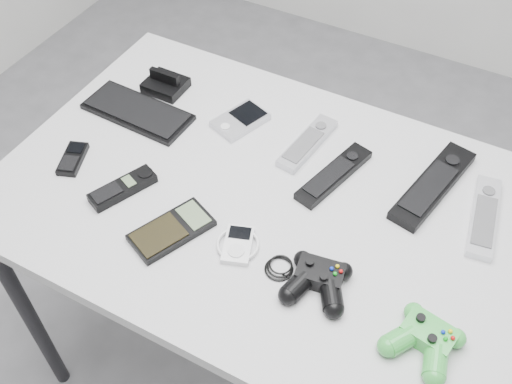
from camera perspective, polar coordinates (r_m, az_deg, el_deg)
The scene contains 15 objects.
floor at distance 1.90m, azimuth 1.56°, elevation -15.63°, with size 3.50×3.50×0.00m, color slate.
desk at distance 1.28m, azimuth 1.75°, elevation -2.67°, with size 1.16×0.74×0.78m.
pda_keyboard at distance 1.44m, azimuth -11.22°, elevation 7.55°, with size 0.26×0.11×0.02m, color black.
dock_bracket at distance 1.49m, azimuth -8.66°, elevation 10.43°, with size 0.09×0.08×0.05m, color black.
pda at distance 1.39m, azimuth -1.50°, elevation 6.89°, with size 0.08×0.12×0.02m, color #B4B4BC.
remote_silver_a at distance 1.34m, azimuth 4.94°, elevation 4.72°, with size 0.05×0.19×0.02m, color #B4B4BC.
remote_black_a at distance 1.28m, azimuth 7.44°, elevation 1.69°, with size 0.05×0.21×0.02m, color black.
remote_black_b at distance 1.30m, azimuth 16.54°, elevation 0.70°, with size 0.06×0.26×0.03m, color black.
remote_silver_b at distance 1.27m, azimuth 20.92°, elevation -2.15°, with size 0.05×0.21×0.02m, color silver.
mobile_phone at distance 1.36m, azimuth -17.07°, elevation 3.07°, with size 0.04×0.10×0.02m, color black.
cordless_handset at distance 1.27m, azimuth -12.58°, elevation 0.40°, with size 0.04×0.14×0.02m, color black.
calculator at distance 1.18m, azimuth -8.05°, elevation -3.59°, with size 0.08×0.16×0.02m, color black.
mp3_player at distance 1.15m, azimuth -1.74°, elevation -5.01°, with size 0.08×0.09×0.02m, color silver.
controller_black at distance 1.10m, azimuth 5.94°, elevation -8.25°, with size 0.20×0.13×0.04m, color black, non-canonical shape.
controller_green at distance 1.07m, azimuth 15.82°, elevation -13.28°, with size 0.12×0.13×0.04m, color #278724, non-canonical shape.
Camera 1 is at (0.35, -0.75, 1.71)m, focal length 42.00 mm.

